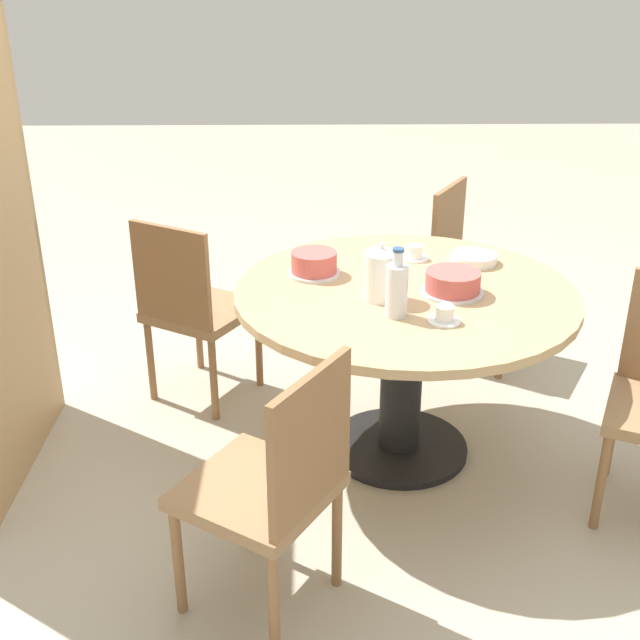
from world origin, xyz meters
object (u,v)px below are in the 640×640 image
(coffee_pot, at_px, (381,274))
(cup_a, at_px, (445,316))
(chair_c, at_px, (194,306))
(cake_second, at_px, (314,264))
(chair_b, at_px, (471,269))
(chair_d, at_px, (274,484))
(cake_main, at_px, (453,283))
(water_bottle, at_px, (397,289))
(cup_b, at_px, (415,254))

(coffee_pot, distance_m, cup_a, 0.31)
(chair_c, height_order, coffee_pot, coffee_pot)
(chair_c, distance_m, cup_a, 1.28)
(chair_c, relative_size, cup_a, 7.38)
(coffee_pot, xyz_separation_m, cake_second, (0.25, 0.25, -0.05))
(chair_b, xyz_separation_m, cake_second, (-0.73, 0.79, 0.31))
(chair_d, relative_size, coffee_pot, 3.98)
(chair_c, bearing_deg, chair_b, -130.98)
(chair_c, bearing_deg, cake_main, -174.46)
(water_bottle, relative_size, cake_second, 1.19)
(chair_b, relative_size, water_bottle, 3.45)
(chair_b, xyz_separation_m, chair_c, (-0.44, 1.33, 0.00))
(chair_c, xyz_separation_m, cake_second, (-0.29, -0.54, 0.31))
(chair_d, bearing_deg, cake_main, 174.32)
(cake_second, bearing_deg, cake_main, -111.62)
(chair_c, xyz_separation_m, coffee_pot, (-0.54, -0.79, 0.36))
(chair_c, distance_m, water_bottle, 1.14)
(coffee_pot, relative_size, cup_a, 1.86)
(chair_d, distance_m, cup_a, 0.87)
(chair_c, distance_m, chair_d, 1.39)
(coffee_pot, distance_m, water_bottle, 0.16)
(chair_c, height_order, cake_main, chair_c)
(chair_d, distance_m, water_bottle, 0.84)
(chair_b, height_order, coffee_pot, coffee_pot)
(chair_c, xyz_separation_m, cake_main, (-0.50, -1.06, 0.31))
(chair_c, height_order, water_bottle, water_bottle)
(cake_second, distance_m, cup_a, 0.65)
(cup_b, bearing_deg, cup_a, -177.69)
(chair_b, xyz_separation_m, cup_b, (-0.56, 0.37, 0.29))
(cake_main, height_order, cake_second, cake_second)
(chair_c, bearing_deg, water_bottle, 170.49)
(coffee_pot, bearing_deg, chair_b, -29.10)
(chair_d, relative_size, cake_main, 3.70)
(chair_b, height_order, water_bottle, water_bottle)
(cake_main, distance_m, cup_b, 0.39)
(cake_second, xyz_separation_m, cup_b, (0.17, -0.43, -0.02))
(coffee_pot, xyz_separation_m, cake_main, (0.04, -0.28, -0.06))
(cup_a, height_order, cup_b, same)
(water_bottle, distance_m, cup_a, 0.19)
(water_bottle, bearing_deg, coffee_pot, 14.95)
(coffee_pot, height_order, cup_b, coffee_pot)
(water_bottle, distance_m, cup_b, 0.60)
(chair_b, height_order, chair_c, same)
(cake_second, xyz_separation_m, cup_a, (-0.46, -0.45, -0.02))
(cake_main, bearing_deg, chair_b, -16.00)
(chair_c, xyz_separation_m, cup_b, (-0.12, -0.97, 0.29))
(chair_c, bearing_deg, chair_d, 137.62)
(chair_b, height_order, cake_second, chair_b)
(cake_second, height_order, cup_b, cake_second)
(chair_b, relative_size, chair_c, 1.00)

